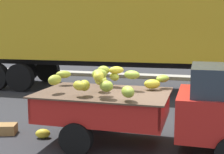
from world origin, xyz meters
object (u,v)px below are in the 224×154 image
(semi_trailer, at_px, (116,25))
(produce_crate, at_px, (5,129))
(fallen_banana_bunch_near_tailgate, at_px, (43,134))
(pickup_truck, at_px, (195,107))

(semi_trailer, bearing_deg, produce_crate, -101.81)
(semi_trailer, height_order, produce_crate, semi_trailer)
(fallen_banana_bunch_near_tailgate, bearing_deg, produce_crate, 179.37)
(pickup_truck, xyz_separation_m, fallen_banana_bunch_near_tailgate, (-3.21, -0.18, -0.79))
(pickup_truck, distance_m, semi_trailer, 6.71)
(pickup_truck, height_order, produce_crate, pickup_truck)
(pickup_truck, distance_m, fallen_banana_bunch_near_tailgate, 3.31)
(semi_trailer, xyz_separation_m, fallen_banana_bunch_near_tailgate, (-0.02, -5.85, -2.44))
(semi_trailer, distance_m, fallen_banana_bunch_near_tailgate, 6.34)
(fallen_banana_bunch_near_tailgate, height_order, produce_crate, produce_crate)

